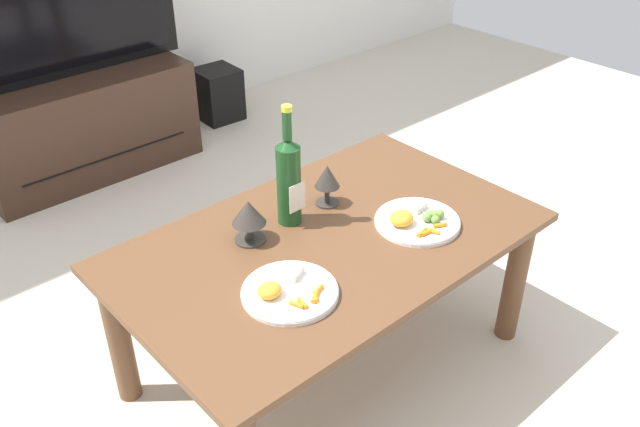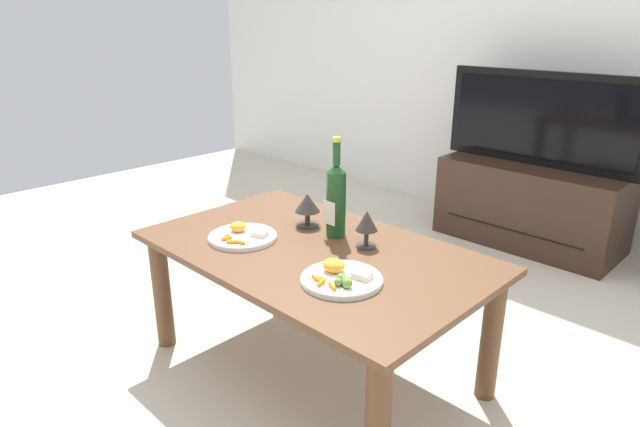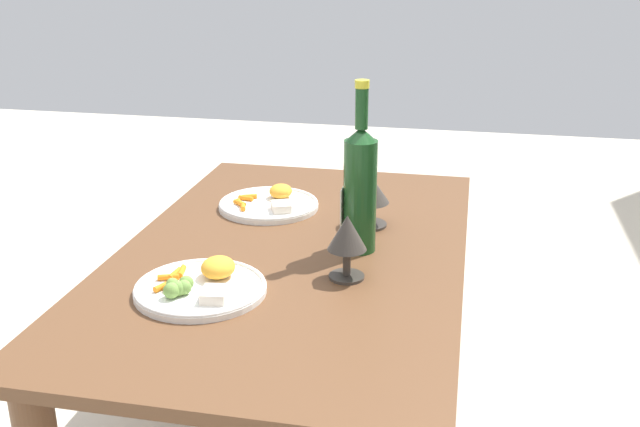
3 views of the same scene
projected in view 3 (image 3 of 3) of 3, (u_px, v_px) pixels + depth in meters
dining_table at (293, 283)px, 1.65m from camera, size 1.22×0.74×0.49m
wine_bottle at (360, 185)px, 1.57m from camera, size 0.07×0.07×0.37m
goblet_left at (369, 191)px, 1.73m from camera, size 0.10×0.10×0.13m
goblet_right at (347, 236)px, 1.45m from camera, size 0.08×0.08×0.13m
dinner_plate_left at (270, 203)px, 1.87m from camera, size 0.25×0.25×0.05m
dinner_plate_right at (201, 286)px, 1.42m from camera, size 0.25×0.25×0.05m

